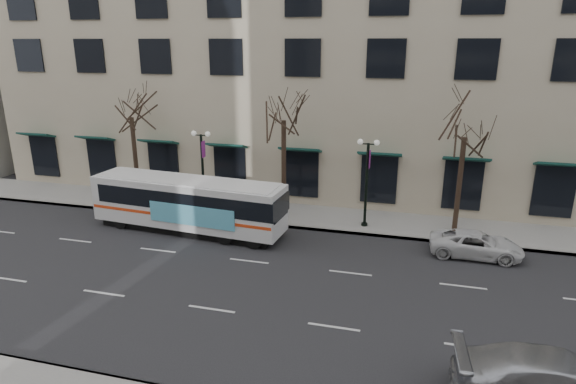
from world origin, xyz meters
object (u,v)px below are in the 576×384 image
(tree_far_mid, at_px, (284,104))
(white_pickup, at_px, (476,244))
(tree_far_left, at_px, (130,102))
(lamp_post_right, at_px, (367,179))
(lamp_post_left, at_px, (203,168))
(city_bus, at_px, (189,203))
(silver_car, at_px, (559,384))
(tree_far_right, at_px, (467,119))

(tree_far_mid, height_order, white_pickup, tree_far_mid)
(tree_far_left, relative_size, lamp_post_right, 1.60)
(lamp_post_left, xyz_separation_m, city_bus, (0.44, -2.97, -1.28))
(tree_far_left, distance_m, lamp_post_right, 15.48)
(tree_far_left, distance_m, city_bus, 8.23)
(city_bus, bearing_deg, silver_car, -26.32)
(tree_far_mid, xyz_separation_m, tree_far_right, (10.00, -0.00, -0.48))
(tree_far_mid, relative_size, city_bus, 0.75)
(tree_far_left, distance_m, tree_far_right, 20.00)
(tree_far_right, height_order, lamp_post_left, tree_far_right)
(tree_far_mid, distance_m, silver_car, 19.12)
(lamp_post_left, relative_size, white_pickup, 1.16)
(tree_far_right, relative_size, lamp_post_left, 1.55)
(tree_far_right, bearing_deg, white_pickup, -74.75)
(tree_far_right, distance_m, white_pickup, 6.58)
(tree_far_right, relative_size, lamp_post_right, 1.55)
(silver_car, bearing_deg, city_bus, 55.16)
(lamp_post_left, height_order, lamp_post_right, same)
(city_bus, xyz_separation_m, silver_car, (16.55, -10.03, -0.80))
(tree_far_right, distance_m, lamp_post_right, 6.11)
(lamp_post_left, xyz_separation_m, silver_car, (16.99, -13.00, -2.08))
(lamp_post_left, distance_m, silver_car, 21.49)
(city_bus, relative_size, silver_car, 1.91)
(city_bus, bearing_deg, lamp_post_right, 22.14)
(lamp_post_right, relative_size, white_pickup, 1.16)
(tree_far_left, bearing_deg, lamp_post_left, -6.83)
(lamp_post_left, distance_m, white_pickup, 16.16)
(tree_far_right, bearing_deg, lamp_post_left, -177.71)
(tree_far_right, bearing_deg, tree_far_mid, 180.00)
(white_pickup, bearing_deg, tree_far_mid, 75.47)
(tree_far_mid, height_order, silver_car, tree_far_mid)
(lamp_post_left, bearing_deg, city_bus, -81.60)
(lamp_post_left, relative_size, lamp_post_right, 1.00)
(lamp_post_left, bearing_deg, tree_far_mid, 6.85)
(tree_far_mid, bearing_deg, silver_car, -48.58)
(lamp_post_right, distance_m, city_bus, 10.09)
(silver_car, distance_m, white_pickup, 10.67)
(lamp_post_right, height_order, city_bus, lamp_post_right)
(lamp_post_left, height_order, silver_car, lamp_post_left)
(tree_far_mid, relative_size, tree_far_right, 1.06)
(tree_far_mid, xyz_separation_m, lamp_post_left, (-4.99, -0.60, -3.96))
(lamp_post_left, bearing_deg, tree_far_left, 173.17)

